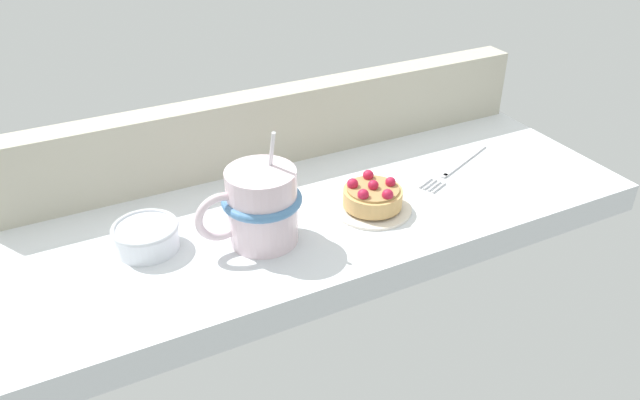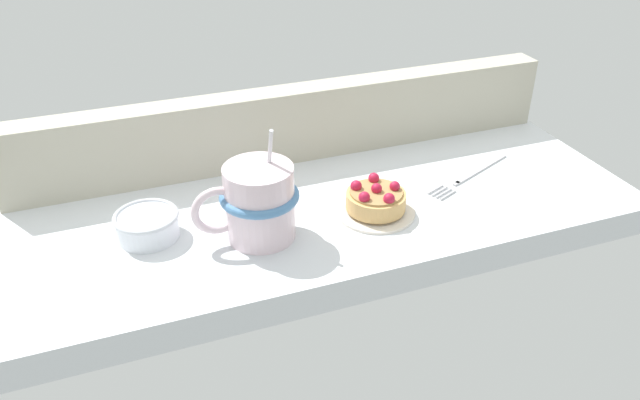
# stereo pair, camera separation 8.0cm
# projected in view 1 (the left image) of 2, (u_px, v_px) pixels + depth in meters

# --- Properties ---
(ground_plane) EXTENTS (0.85, 0.34, 0.04)m
(ground_plane) POSITION_uv_depth(u_px,v_px,m) (322.00, 214.00, 0.88)
(ground_plane) COLOR silver
(window_rail_back) EXTENTS (0.84, 0.05, 0.11)m
(window_rail_back) POSITION_uv_depth(u_px,v_px,m) (278.00, 125.00, 0.95)
(window_rail_back) COLOR #B2AD99
(window_rail_back) RESTS_ON ground_plane
(dessert_plate) EXTENTS (0.11, 0.11, 0.01)m
(dessert_plate) POSITION_uv_depth(u_px,v_px,m) (372.00, 207.00, 0.85)
(dessert_plate) COLOR silver
(dessert_plate) RESTS_ON ground_plane
(raspberry_tart) EXTENTS (0.08, 0.08, 0.04)m
(raspberry_tart) POSITION_uv_depth(u_px,v_px,m) (373.00, 195.00, 0.84)
(raspberry_tart) COLOR tan
(raspberry_tart) RESTS_ON dessert_plate
(coffee_mug) EXTENTS (0.13, 0.10, 0.14)m
(coffee_mug) POSITION_uv_depth(u_px,v_px,m) (260.00, 206.00, 0.76)
(coffee_mug) COLOR silver
(coffee_mug) RESTS_ON ground_plane
(dessert_fork) EXTENTS (0.17, 0.09, 0.01)m
(dessert_fork) POSITION_uv_depth(u_px,v_px,m) (456.00, 166.00, 0.95)
(dessert_fork) COLOR #B7B7BC
(dessert_fork) RESTS_ON ground_plane
(sugar_bowl) EXTENTS (0.08, 0.08, 0.03)m
(sugar_bowl) POSITION_uv_depth(u_px,v_px,m) (146.00, 235.00, 0.77)
(sugar_bowl) COLOR silver
(sugar_bowl) RESTS_ON ground_plane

